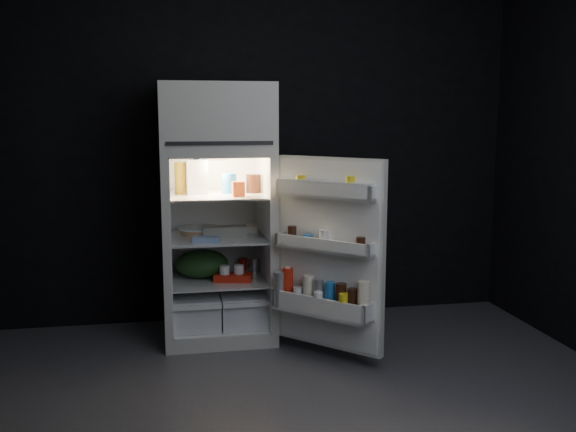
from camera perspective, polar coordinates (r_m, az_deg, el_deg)
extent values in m
cube|color=#4D4D52|center=(3.58, 1.03, -16.94)|extent=(4.00, 3.40, 0.00)
cube|color=black|center=(4.91, -3.02, 6.40)|extent=(4.00, 0.00, 2.70)
cube|color=black|center=(1.62, 13.63, 1.15)|extent=(4.00, 0.00, 2.70)
cube|color=silver|center=(4.72, -6.15, -9.85)|extent=(0.76, 0.70, 0.10)
cube|color=silver|center=(4.54, -10.76, -2.22)|extent=(0.05, 0.70, 1.20)
cube|color=silver|center=(4.59, -1.87, -1.93)|extent=(0.05, 0.70, 1.20)
cube|color=white|center=(4.87, -6.59, -1.36)|extent=(0.66, 0.05, 1.20)
cube|color=silver|center=(4.48, -6.42, 5.86)|extent=(0.76, 0.70, 0.06)
cube|color=silver|center=(4.47, -6.48, 8.94)|extent=(0.76, 0.70, 0.42)
cube|color=black|center=(4.12, -6.05, 6.45)|extent=(0.68, 0.01, 0.02)
cube|color=white|center=(4.52, -10.39, -2.26)|extent=(0.01, 0.65, 1.20)
cube|color=white|center=(4.56, -2.18, -2.00)|extent=(0.01, 0.65, 1.20)
cube|color=white|center=(4.45, -6.39, 5.41)|extent=(0.66, 0.65, 0.01)
cube|color=white|center=(4.68, -6.14, -9.32)|extent=(0.66, 0.65, 0.01)
cube|color=white|center=(4.48, -6.33, 1.88)|extent=(0.65, 0.63, 0.01)
cube|color=white|center=(4.52, -6.27, -1.89)|extent=(0.65, 0.63, 0.01)
cube|color=white|center=(4.59, -6.20, -5.57)|extent=(0.65, 0.63, 0.01)
cube|color=white|center=(4.65, -8.23, -7.97)|extent=(0.32, 0.59, 0.22)
cube|color=white|center=(4.68, -4.15, -7.81)|extent=(0.32, 0.59, 0.22)
cube|color=white|center=(4.32, -8.05, -8.06)|extent=(0.32, 0.02, 0.03)
cube|color=white|center=(4.34, -3.66, -7.88)|extent=(0.32, 0.02, 0.03)
cube|color=#FFE5B2|center=(4.41, -6.34, 5.10)|extent=(0.14, 0.14, 0.02)
cube|color=silver|center=(4.07, 3.75, -3.35)|extent=(0.56, 0.58, 1.22)
cube|color=white|center=(4.05, 3.54, -3.42)|extent=(0.50, 0.52, 1.18)
cube|color=white|center=(3.95, 3.27, 1.73)|extent=(0.54, 0.55, 0.02)
cube|color=white|center=(3.92, 3.01, 2.23)|extent=(0.49, 0.50, 0.10)
cube|color=white|center=(3.78, 7.52, 1.93)|extent=(0.08, 0.08, 0.10)
cube|color=white|center=(4.13, -0.62, 2.58)|extent=(0.08, 0.08, 0.10)
cube|color=white|center=(4.00, 3.19, -3.04)|extent=(0.54, 0.56, 0.02)
cube|color=white|center=(3.96, 2.89, -2.66)|extent=(0.49, 0.50, 0.09)
cube|color=white|center=(3.84, 7.39, -3.11)|extent=(0.09, 0.08, 0.09)
cube|color=white|center=(4.18, -0.65, -2.05)|extent=(0.09, 0.08, 0.09)
cube|color=white|center=(4.09, 2.99, -8.65)|extent=(0.57, 0.59, 0.02)
cube|color=white|center=(4.02, 2.54, -8.13)|extent=(0.49, 0.50, 0.13)
cube|color=white|center=(3.92, 7.14, -8.68)|extent=(0.11, 0.11, 0.13)
cube|color=white|center=(4.25, -0.80, -7.20)|extent=(0.11, 0.11, 0.13)
cube|color=white|center=(3.94, 3.28, 3.05)|extent=(0.52, 0.54, 0.02)
cylinder|color=yellow|center=(3.85, 5.56, 2.61)|extent=(0.08, 0.08, 0.13)
cylinder|color=silver|center=(3.92, 3.77, 2.42)|extent=(0.08, 0.08, 0.08)
cylinder|color=yellow|center=(4.04, 1.11, 2.83)|extent=(0.08, 0.08, 0.11)
cylinder|color=black|center=(3.86, 6.47, -2.62)|extent=(0.08, 0.08, 0.10)
cylinder|color=silver|center=(3.99, 3.20, -2.07)|extent=(0.08, 0.08, 0.12)
cylinder|color=#2166B4|center=(4.06, 1.76, -2.18)|extent=(0.08, 0.08, 0.08)
cylinder|color=black|center=(4.12, 0.37, -1.71)|extent=(0.08, 0.08, 0.12)
cylinder|color=#F0E3C4|center=(3.91, 6.77, -7.52)|extent=(0.11, 0.11, 0.24)
cylinder|color=black|center=(3.95, 5.73, -7.75)|extent=(0.08, 0.08, 0.19)
cylinder|color=black|center=(3.99, 4.72, -7.44)|extent=(0.10, 0.10, 0.21)
cylinder|color=#2166B4|center=(4.03, 3.73, -7.28)|extent=(0.09, 0.09, 0.20)
cylinder|color=silver|center=(4.07, 2.76, -7.05)|extent=(0.10, 0.10, 0.21)
cylinder|color=#F0E3C4|center=(4.11, 1.82, -6.80)|extent=(0.10, 0.10, 0.22)
cylinder|color=silver|center=(4.16, 0.89, -7.24)|extent=(0.09, 0.09, 0.13)
cylinder|color=red|center=(4.19, -0.02, -6.30)|extent=(0.10, 0.10, 0.25)
cylinder|color=yellow|center=(3.94, 4.93, -8.00)|extent=(0.08, 0.08, 0.16)
cylinder|color=white|center=(4.03, 2.70, -7.73)|extent=(0.08, 0.08, 0.14)
cylinder|color=#7E98C3|center=(4.11, 1.03, -7.66)|extent=(0.08, 0.08, 0.10)
cylinder|color=silver|center=(4.18, -0.79, -6.50)|extent=(0.10, 0.10, 0.22)
cylinder|color=white|center=(4.16, -0.02, -4.73)|extent=(0.05, 0.05, 0.02)
cube|color=white|center=(4.48, -8.13, 3.47)|extent=(0.15, 0.15, 0.24)
cylinder|color=#2166B4|center=(4.50, -5.26, 2.91)|extent=(0.13, 0.13, 0.14)
cylinder|color=black|center=(4.53, -3.10, 2.90)|extent=(0.13, 0.13, 0.13)
cylinder|color=#B5891D|center=(4.52, -9.56, 3.36)|extent=(0.09, 0.09, 0.22)
cube|color=#DC4D19|center=(4.32, -4.45, 2.41)|extent=(0.08, 0.07, 0.10)
cube|color=gray|center=(4.52, -5.66, -1.36)|extent=(0.31, 0.12, 0.07)
cylinder|color=tan|center=(4.63, -7.85, -1.36)|extent=(0.37, 0.37, 0.04)
cube|color=#7E98C3|center=(4.31, -7.28, -2.09)|extent=(0.19, 0.13, 0.04)
cube|color=#F0E3C4|center=(4.65, -3.52, -1.17)|extent=(0.14, 0.12, 0.05)
ellipsoid|color=#193815|center=(4.60, -7.65, -4.23)|extent=(0.40, 0.35, 0.20)
cube|color=red|center=(4.50, -4.90, -5.44)|extent=(0.28, 0.19, 0.05)
cylinder|color=red|center=(4.79, -4.07, -4.29)|extent=(0.07, 0.07, 0.09)
cylinder|color=silver|center=(4.79, -3.04, -4.30)|extent=(0.08, 0.08, 0.09)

